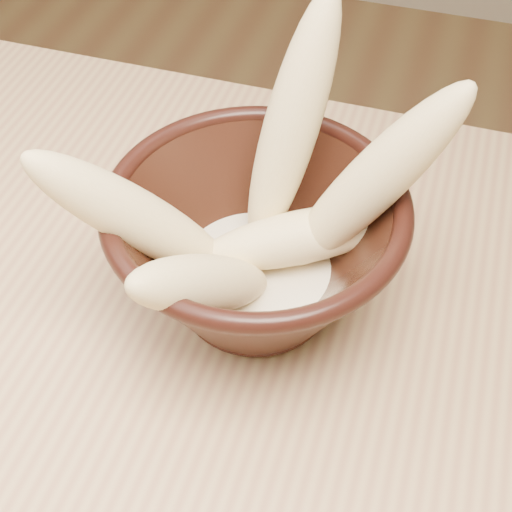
{
  "coord_description": "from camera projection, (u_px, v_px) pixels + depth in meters",
  "views": [
    {
      "loc": [
        0.29,
        -0.22,
        1.2
      ],
      "look_at": [
        0.18,
        0.12,
        0.81
      ],
      "focal_mm": 50.0,
      "sensor_mm": 36.0,
      "label": 1
    }
  ],
  "objects": [
    {
      "name": "table",
      "position": [
        3.0,
        419.0,
        0.59
      ],
      "size": [
        1.2,
        0.8,
        0.75
      ],
      "color": "tan",
      "rests_on": "ground"
    },
    {
      "name": "bowl",
      "position": [
        256.0,
        247.0,
        0.52
      ],
      "size": [
        0.21,
        0.21,
        0.12
      ],
      "rotation": [
        0.0,
        0.0,
        0.13
      ],
      "color": "black",
      "rests_on": "table"
    },
    {
      "name": "milk_puddle",
      "position": [
        256.0,
        273.0,
        0.54
      ],
      "size": [
        0.12,
        0.12,
        0.02
      ],
      "primitive_type": "cylinder",
      "color": "beige",
      "rests_on": "bowl"
    },
    {
      "name": "banana_upright",
      "position": [
        291.0,
        127.0,
        0.5
      ],
      "size": [
        0.08,
        0.12,
        0.2
      ],
      "primitive_type": "ellipsoid",
      "rotation": [
        0.39,
        0.0,
        2.74
      ],
      "color": "#E5CA87",
      "rests_on": "bowl"
    },
    {
      "name": "banana_left",
      "position": [
        137.0,
        219.0,
        0.48
      ],
      "size": [
        0.15,
        0.11,
        0.16
      ],
      "primitive_type": "ellipsoid",
      "rotation": [
        0.74,
        0.0,
        -1.07
      ],
      "color": "#E5CA87",
      "rests_on": "bowl"
    },
    {
      "name": "banana_right",
      "position": [
        371.0,
        184.0,
        0.48
      ],
      "size": [
        0.14,
        0.08,
        0.18
      ],
      "primitive_type": "ellipsoid",
      "rotation": [
        0.56,
        0.0,
        1.85
      ],
      "color": "#E5CA87",
      "rests_on": "bowl"
    },
    {
      "name": "banana_across",
      "position": [
        301.0,
        237.0,
        0.52
      ],
      "size": [
        0.15,
        0.11,
        0.05
      ],
      "primitive_type": "ellipsoid",
      "rotation": [
        1.47,
        0.0,
        2.06
      ],
      "color": "#E5CA87",
      "rests_on": "bowl"
    },
    {
      "name": "banana_front",
      "position": [
        204.0,
        284.0,
        0.46
      ],
      "size": [
        0.1,
        0.14,
        0.12
      ],
      "primitive_type": "ellipsoid",
      "rotation": [
        0.87,
        0.0,
        -0.47
      ],
      "color": "#E5CA87",
      "rests_on": "bowl"
    }
  ]
}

